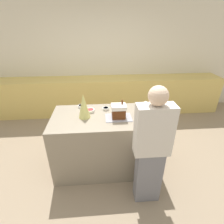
{
  "coord_description": "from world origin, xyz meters",
  "views": [
    {
      "loc": [
        -0.09,
        -2.25,
        2.16
      ],
      "look_at": [
        0.09,
        0.0,
        0.99
      ],
      "focal_mm": 28.0,
      "sensor_mm": 36.0,
      "label": 1
    }
  ],
  "objects_px": {
    "candy_bowl_far_right": "(81,106)",
    "person": "(151,148)",
    "decorative_tree": "(84,106)",
    "candy_bowl_far_left": "(90,111)",
    "candy_bowl_center_rear": "(148,107)",
    "baking_tray": "(119,118)",
    "candy_bowl_beside_tree": "(151,113)",
    "candy_bowl_behind_tray": "(106,109)",
    "gingerbread_house": "(119,111)",
    "candy_bowl_near_tray_left": "(145,104)"
  },
  "relations": [
    {
      "from": "candy_bowl_far_right",
      "to": "person",
      "type": "bearing_deg",
      "value": -48.15
    },
    {
      "from": "decorative_tree",
      "to": "candy_bowl_far_right",
      "type": "bearing_deg",
      "value": 102.3
    },
    {
      "from": "candy_bowl_far_left",
      "to": "decorative_tree",
      "type": "bearing_deg",
      "value": -114.12
    },
    {
      "from": "candy_bowl_far_right",
      "to": "decorative_tree",
      "type": "bearing_deg",
      "value": -77.7
    },
    {
      "from": "candy_bowl_center_rear",
      "to": "candy_bowl_far_right",
      "type": "bearing_deg",
      "value": 172.26
    },
    {
      "from": "baking_tray",
      "to": "candy_bowl_beside_tree",
      "type": "distance_m",
      "value": 0.49
    },
    {
      "from": "person",
      "to": "decorative_tree",
      "type": "bearing_deg",
      "value": 141.26
    },
    {
      "from": "candy_bowl_far_left",
      "to": "candy_bowl_behind_tray",
      "type": "distance_m",
      "value": 0.25
    },
    {
      "from": "gingerbread_house",
      "to": "candy_bowl_far_right",
      "type": "relative_size",
      "value": 2.53
    },
    {
      "from": "gingerbread_house",
      "to": "candy_bowl_behind_tray",
      "type": "height_order",
      "value": "gingerbread_house"
    },
    {
      "from": "gingerbread_house",
      "to": "candy_bowl_behind_tray",
      "type": "bearing_deg",
      "value": 121.6
    },
    {
      "from": "candy_bowl_center_rear",
      "to": "person",
      "type": "height_order",
      "value": "person"
    },
    {
      "from": "decorative_tree",
      "to": "candy_bowl_far_left",
      "type": "bearing_deg",
      "value": 65.88
    },
    {
      "from": "candy_bowl_behind_tray",
      "to": "gingerbread_house",
      "type": "bearing_deg",
      "value": -58.4
    },
    {
      "from": "candy_bowl_far_left",
      "to": "candy_bowl_behind_tray",
      "type": "relative_size",
      "value": 1.31
    },
    {
      "from": "candy_bowl_far_left",
      "to": "candy_bowl_near_tray_left",
      "type": "distance_m",
      "value": 0.91
    },
    {
      "from": "candy_bowl_center_rear",
      "to": "candy_bowl_beside_tree",
      "type": "relative_size",
      "value": 0.8
    },
    {
      "from": "candy_bowl_far_right",
      "to": "baking_tray",
      "type": "bearing_deg",
      "value": -35.04
    },
    {
      "from": "candy_bowl_near_tray_left",
      "to": "person",
      "type": "distance_m",
      "value": 1.01
    },
    {
      "from": "decorative_tree",
      "to": "candy_bowl_far_right",
      "type": "height_order",
      "value": "decorative_tree"
    },
    {
      "from": "candy_bowl_near_tray_left",
      "to": "person",
      "type": "bearing_deg",
      "value": -98.9
    },
    {
      "from": "gingerbread_house",
      "to": "candy_bowl_behind_tray",
      "type": "distance_m",
      "value": 0.34
    },
    {
      "from": "candy_bowl_far_right",
      "to": "candy_bowl_far_left",
      "type": "relative_size",
      "value": 0.77
    },
    {
      "from": "candy_bowl_far_right",
      "to": "candy_bowl_beside_tree",
      "type": "bearing_deg",
      "value": -17.75
    },
    {
      "from": "candy_bowl_center_rear",
      "to": "decorative_tree",
      "type": "bearing_deg",
      "value": -168.78
    },
    {
      "from": "candy_bowl_far_left",
      "to": "candy_bowl_behind_tray",
      "type": "bearing_deg",
      "value": 12.55
    },
    {
      "from": "baking_tray",
      "to": "candy_bowl_behind_tray",
      "type": "height_order",
      "value": "candy_bowl_behind_tray"
    },
    {
      "from": "candy_bowl_far_left",
      "to": "candy_bowl_near_tray_left",
      "type": "height_order",
      "value": "candy_bowl_far_left"
    },
    {
      "from": "baking_tray",
      "to": "candy_bowl_behind_tray",
      "type": "distance_m",
      "value": 0.32
    },
    {
      "from": "candy_bowl_far_right",
      "to": "candy_bowl_behind_tray",
      "type": "height_order",
      "value": "candy_bowl_far_right"
    },
    {
      "from": "baking_tray",
      "to": "decorative_tree",
      "type": "height_order",
      "value": "decorative_tree"
    },
    {
      "from": "gingerbread_house",
      "to": "candy_bowl_center_rear",
      "type": "relative_size",
      "value": 2.73
    },
    {
      "from": "decorative_tree",
      "to": "gingerbread_house",
      "type": "bearing_deg",
      "value": -6.57
    },
    {
      "from": "candy_bowl_center_rear",
      "to": "person",
      "type": "xyz_separation_m",
      "value": [
        -0.17,
        -0.84,
        -0.13
      ]
    },
    {
      "from": "gingerbread_house",
      "to": "candy_bowl_near_tray_left",
      "type": "xyz_separation_m",
      "value": [
        0.48,
        0.4,
        -0.09
      ]
    },
    {
      "from": "baking_tray",
      "to": "person",
      "type": "height_order",
      "value": "person"
    },
    {
      "from": "candy_bowl_center_rear",
      "to": "person",
      "type": "bearing_deg",
      "value": -101.14
    },
    {
      "from": "candy_bowl_beside_tree",
      "to": "gingerbread_house",
      "type": "bearing_deg",
      "value": -173.27
    },
    {
      "from": "decorative_tree",
      "to": "candy_bowl_center_rear",
      "type": "xyz_separation_m",
      "value": [
        0.98,
        0.19,
        -0.15
      ]
    },
    {
      "from": "baking_tray",
      "to": "candy_bowl_behind_tray",
      "type": "bearing_deg",
      "value": 121.54
    },
    {
      "from": "gingerbread_house",
      "to": "candy_bowl_center_rear",
      "type": "bearing_deg",
      "value": 27.05
    },
    {
      "from": "decorative_tree",
      "to": "baking_tray",
      "type": "bearing_deg",
      "value": -6.59
    },
    {
      "from": "baking_tray",
      "to": "candy_bowl_center_rear",
      "type": "relative_size",
      "value": 3.98
    },
    {
      "from": "candy_bowl_far_left",
      "to": "person",
      "type": "relative_size",
      "value": 0.08
    },
    {
      "from": "decorative_tree",
      "to": "candy_bowl_far_right",
      "type": "xyz_separation_m",
      "value": [
        -0.07,
        0.34,
        -0.16
      ]
    },
    {
      "from": "baking_tray",
      "to": "candy_bowl_near_tray_left",
      "type": "xyz_separation_m",
      "value": [
        0.48,
        0.4,
        0.02
      ]
    },
    {
      "from": "candy_bowl_near_tray_left",
      "to": "candy_bowl_beside_tree",
      "type": "bearing_deg",
      "value": -88.6
    },
    {
      "from": "candy_bowl_center_rear",
      "to": "candy_bowl_far_left",
      "type": "bearing_deg",
      "value": -178.16
    },
    {
      "from": "candy_bowl_beside_tree",
      "to": "candy_bowl_behind_tray",
      "type": "bearing_deg",
      "value": 161.64
    },
    {
      "from": "candy_bowl_far_right",
      "to": "candy_bowl_far_left",
      "type": "height_order",
      "value": "candy_bowl_far_left"
    }
  ]
}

